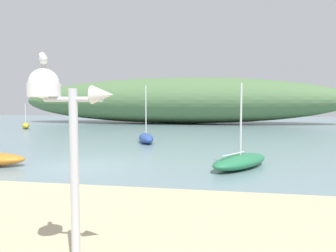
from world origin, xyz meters
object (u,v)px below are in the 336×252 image
(mast_structure, at_px, (58,110))
(seagull_on_radar, at_px, (43,59))
(sailboat_centre_water, at_px, (240,161))
(sailboat_east_reach, at_px, (146,138))
(sailboat_far_left, at_px, (26,125))

(mast_structure, xyz_separation_m, seagull_on_radar, (-0.21, 0.01, 0.69))
(mast_structure, distance_m, seagull_on_radar, 0.72)
(sailboat_centre_water, bearing_deg, seagull_on_radar, -109.46)
(mast_structure, distance_m, sailboat_centre_water, 9.75)
(seagull_on_radar, xyz_separation_m, sailboat_east_reach, (-2.71, 16.62, -2.87))
(sailboat_far_left, xyz_separation_m, sailboat_east_reach, (16.31, -10.41, 0.01))
(seagull_on_radar, xyz_separation_m, sailboat_centre_water, (3.18, 9.00, -2.93))
(sailboat_far_left, distance_m, sailboat_east_reach, 19.35)
(sailboat_centre_water, distance_m, sailboat_east_reach, 9.63)
(sailboat_far_left, bearing_deg, seagull_on_radar, -54.87)
(sailboat_centre_water, bearing_deg, sailboat_far_left, 140.93)
(sailboat_centre_water, bearing_deg, sailboat_east_reach, 127.69)
(sailboat_centre_water, height_order, sailboat_east_reach, sailboat_east_reach)
(seagull_on_radar, xyz_separation_m, sailboat_far_left, (-19.02, 27.03, -2.88))
(sailboat_east_reach, bearing_deg, mast_structure, -80.06)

